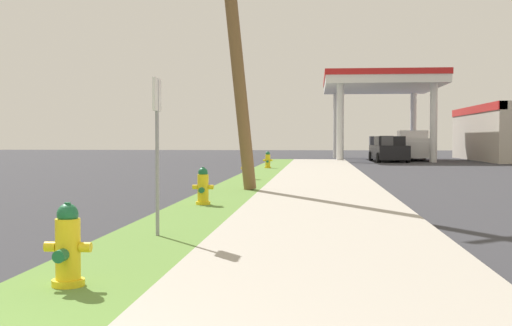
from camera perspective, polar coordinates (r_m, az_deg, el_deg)
The scene contains 10 objects.
fire_hydrant_nearest at distance 6.17m, azimuth -15.81°, elevation -7.15°, with size 0.42×0.38×0.74m.
fire_hydrant_second at distance 13.24m, azimuth -4.56°, elevation -2.16°, with size 0.42×0.38×0.74m.
fire_hydrant_third at distance 21.59m, azimuth -0.72°, elevation -0.51°, with size 0.42×0.37×0.74m.
fire_hydrant_fourth at distance 29.65m, azimuth 1.01°, elevation 0.20°, with size 0.42×0.37×0.74m.
utility_pole_midground at distance 17.11m, azimuth -2.12°, elevation 13.23°, with size 1.67×1.35×9.05m.
street_sign_post at distance 9.05m, azimuth -8.47°, elevation 3.38°, with size 0.05×0.36×2.12m.
gas_station_canopy at distance 46.68m, azimuth 20.08°, elevation 3.12°, with size 16.68×13.00×5.61m.
car_navy_by_near_pump at distance 48.91m, azimuth 11.91°, elevation 1.23°, with size 1.98×4.52×1.57m.
car_black_by_far_pump at distance 41.82m, azimuth 11.30°, elevation 1.09°, with size 2.17×4.60×1.57m.
truck_white_at_forecourt at distance 45.08m, azimuth 13.35°, elevation 1.39°, with size 2.26×5.45×1.97m.
Camera 1 is at (2.86, -2.51, 1.43)m, focal length 46.74 mm.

